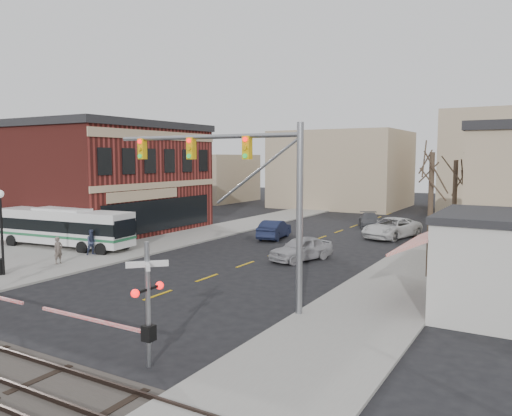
{
  "coord_description": "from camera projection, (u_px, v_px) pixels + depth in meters",
  "views": [
    {
      "loc": [
        15.86,
        -15.78,
        6.58
      ],
      "look_at": [
        0.52,
        10.44,
        3.5
      ],
      "focal_mm": 35.0,
      "sensor_mm": 36.0,
      "label": 1
    }
  ],
  "objects": [
    {
      "name": "street_lamp",
      "position": [
        1.0,
        215.0,
        27.25
      ],
      "size": [
        0.44,
        0.44,
        4.71
      ],
      "color": "black",
      "rests_on": "sidewalk_west"
    },
    {
      "name": "car_d",
      "position": [
        370.0,
        220.0,
        47.17
      ],
      "size": [
        3.41,
        4.95,
        1.33
      ],
      "primitive_type": "imported",
      "rotation": [
        0.0,
        0.0,
        0.37
      ],
      "color": "#45464B",
      "rests_on": "ground"
    },
    {
      "name": "tree_east_a",
      "position": [
        430.0,
        215.0,
        26.86
      ],
      "size": [
        0.28,
        0.28,
        6.75
      ],
      "color": "#382B21",
      "rests_on": "sidewalk_east"
    },
    {
      "name": "brick_building",
      "position": [
        43.0,
        176.0,
        49.0
      ],
      "size": [
        30.4,
        15.4,
        9.6
      ],
      "color": "maroon",
      "rests_on": "ground"
    },
    {
      "name": "sidewalk_east",
      "position": [
        437.0,
        252.0,
        34.58
      ],
      "size": [
        5.0,
        60.0,
        0.12
      ],
      "primitive_type": "cube",
      "color": "gray",
      "rests_on": "ground"
    },
    {
      "name": "ground",
      "position": [
        128.0,
        306.0,
        22.19
      ],
      "size": [
        160.0,
        160.0,
        0.0
      ],
      "primitive_type": "plane",
      "color": "black",
      "rests_on": "ground"
    },
    {
      "name": "pedestrian_far",
      "position": [
        92.0,
        242.0,
        33.15
      ],
      "size": [
        0.93,
        1.02,
        1.69
      ],
      "primitive_type": "imported",
      "rotation": [
        0.0,
        0.0,
        1.13
      ],
      "color": "#313957",
      "rests_on": "sidewalk_west"
    },
    {
      "name": "pedestrian_near",
      "position": [
        58.0,
        250.0,
        30.37
      ],
      "size": [
        0.41,
        0.61,
        1.67
      ],
      "primitive_type": "imported",
      "rotation": [
        0.0,
        0.0,
        1.59
      ],
      "color": "#63574F",
      "rests_on": "sidewalk_west"
    },
    {
      "name": "transit_bus",
      "position": [
        65.0,
        227.0,
        36.0
      ],
      "size": [
        11.09,
        3.52,
        2.81
      ],
      "color": "silver",
      "rests_on": "ground"
    },
    {
      "name": "car_b",
      "position": [
        274.0,
        229.0,
        40.58
      ],
      "size": [
        2.4,
        4.79,
        1.51
      ],
      "primitive_type": "imported",
      "rotation": [
        0.0,
        0.0,
        3.32
      ],
      "color": "#161C37",
      "rests_on": "ground"
    },
    {
      "name": "tree_east_c",
      "position": [
        474.0,
        195.0,
        38.61
      ],
      "size": [
        0.28,
        0.28,
        7.2
      ],
      "color": "#382B21",
      "rests_on": "sidewalk_east"
    },
    {
      "name": "car_c",
      "position": [
        392.0,
        228.0,
        40.94
      ],
      "size": [
        4.24,
        6.45,
        1.65
      ],
      "primitive_type": "imported",
      "rotation": [
        0.0,
        0.0,
        -0.27
      ],
      "color": "silver",
      "rests_on": "ground"
    },
    {
      "name": "car_a",
      "position": [
        301.0,
        249.0,
        31.96
      ],
      "size": [
        3.28,
        4.86,
        1.54
      ],
      "primitive_type": "imported",
      "rotation": [
        0.0,
        0.0,
        -0.36
      ],
      "color": "#A4A3A7",
      "rests_on": "ground"
    },
    {
      "name": "traffic_signal_mast",
      "position": [
        243.0,
        177.0,
        21.55
      ],
      "size": [
        9.83,
        0.3,
        8.0
      ],
      "color": "gray",
      "rests_on": "ground"
    },
    {
      "name": "tree_east_b",
      "position": [
        454.0,
        209.0,
        31.89
      ],
      "size": [
        0.28,
        0.28,
        6.3
      ],
      "color": "#382B21",
      "rests_on": "sidewalk_east"
    },
    {
      "name": "rr_crossing_east",
      "position": [
        138.0,
        304.0,
        15.76
      ],
      "size": [
        5.6,
        1.36,
        4.0
      ],
      "color": "gray",
      "rests_on": "ground"
    },
    {
      "name": "sidewalk_west",
      "position": [
        213.0,
        231.0,
        44.13
      ],
      "size": [
        5.0,
        60.0,
        0.12
      ],
      "primitive_type": "cube",
      "color": "gray",
      "rests_on": "ground"
    }
  ]
}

